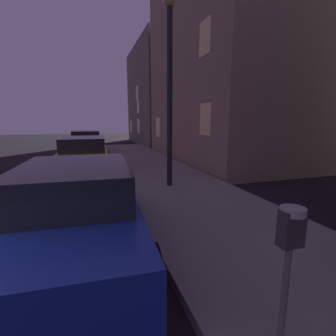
% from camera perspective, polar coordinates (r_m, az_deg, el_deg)
% --- Properties ---
extents(sidewalk, '(3.20, 36.00, 0.15)m').
position_cam_1_polar(sidewalk, '(3.99, 26.49, -20.71)').
color(sidewalk, slate).
rests_on(sidewalk, ground).
extents(parking_meter, '(0.19, 0.19, 1.29)m').
position_cam_1_polar(parking_meter, '(2.24, 26.35, -15.75)').
color(parking_meter, '#59595B').
rests_on(parking_meter, sidewalk).
extents(car_blue, '(2.24, 4.53, 1.43)m').
position_cam_1_polar(car_blue, '(4.24, -20.31, -8.83)').
color(car_blue, navy).
rests_on(car_blue, ground).
extents(car_yellow_cab, '(2.22, 4.39, 1.43)m').
position_cam_1_polar(car_yellow_cab, '(10.70, -18.94, 2.99)').
color(car_yellow_cab, gold).
rests_on(car_yellow_cab, ground).
extents(car_red, '(2.26, 4.09, 1.43)m').
position_cam_1_polar(car_red, '(17.16, -18.61, 5.80)').
color(car_red, maroon).
rests_on(car_red, ground).
extents(street_lamp, '(0.44, 0.44, 5.37)m').
position_cam_1_polar(street_lamp, '(7.46, 0.40, 23.49)').
color(street_lamp, black).
rests_on(street_lamp, sidewalk).
extents(building_mid, '(8.37, 10.03, 10.57)m').
position_cam_1_polar(building_mid, '(14.89, 18.52, 22.81)').
color(building_mid, '#8C7259').
rests_on(building_mid, ground).
extents(building_far, '(8.10, 9.95, 8.53)m').
position_cam_1_polar(building_far, '(23.93, 2.59, 16.16)').
color(building_far, '#6B6056').
rests_on(building_far, ground).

